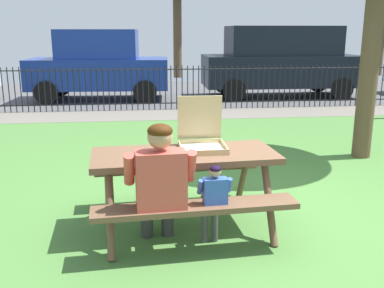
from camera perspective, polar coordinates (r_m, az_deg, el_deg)
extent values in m
cube|color=#497B38|center=(6.13, 5.29, -4.01)|extent=(28.00, 10.64, 0.02)
cube|color=slate|center=(10.56, 0.22, 3.90)|extent=(28.00, 1.40, 0.01)
cube|color=#515154|center=(14.44, -1.63, 6.72)|extent=(28.00, 6.50, 0.01)
cube|color=brown|center=(4.30, -0.97, -1.51)|extent=(1.85, 0.88, 0.06)
cube|color=brown|center=(3.84, 0.52, -8.24)|extent=(1.81, 0.40, 0.05)
cube|color=brown|center=(4.95, -2.09, -2.98)|extent=(1.81, 0.40, 0.05)
cylinder|color=brown|center=(3.98, -10.61, -8.95)|extent=(0.10, 0.44, 0.74)
cylinder|color=brown|center=(4.76, -10.62, -5.04)|extent=(0.10, 0.44, 0.74)
cylinder|color=brown|center=(4.22, 10.00, -7.54)|extent=(0.10, 0.44, 0.74)
cylinder|color=brown|center=(4.96, 6.72, -4.07)|extent=(0.10, 0.44, 0.74)
cube|color=tan|center=(4.39, 1.39, -0.68)|extent=(0.46, 0.46, 0.01)
cube|color=silver|center=(4.39, 1.39, -0.59)|extent=(0.42, 0.42, 0.00)
cube|color=tan|center=(4.17, 1.80, -1.10)|extent=(0.46, 0.01, 0.04)
cube|color=tan|center=(4.60, 1.01, 0.38)|extent=(0.46, 0.01, 0.04)
cube|color=tan|center=(4.36, -1.51, -0.41)|extent=(0.01, 0.46, 0.04)
cube|color=tan|center=(4.42, 4.25, -0.24)|extent=(0.01, 0.46, 0.04)
cube|color=tan|center=(4.56, 1.00, 3.48)|extent=(0.46, 0.06, 0.46)
cylinder|color=#373737|center=(4.26, -5.92, -9.16)|extent=(0.12, 0.12, 0.44)
cylinder|color=#373737|center=(3.97, -5.77, -7.05)|extent=(0.18, 0.43, 0.15)
cylinder|color=#373737|center=(4.28, -3.21, -9.00)|extent=(0.12, 0.12, 0.44)
cylinder|color=#373737|center=(3.99, -2.88, -6.89)|extent=(0.18, 0.43, 0.15)
cube|color=#CC4C3F|center=(3.70, -4.04, -4.83)|extent=(0.43, 0.25, 0.52)
cylinder|color=#CC4C3F|center=(3.70, -8.16, -3.25)|extent=(0.10, 0.21, 0.31)
cylinder|color=#CC4C3F|center=(3.75, -0.20, -2.86)|extent=(0.10, 0.21, 0.31)
sphere|color=tan|center=(3.62, -4.18, 0.97)|extent=(0.21, 0.21, 0.21)
ellipsoid|color=#3F2109|center=(3.60, -4.18, 1.71)|extent=(0.21, 0.20, 0.12)
cylinder|color=#484848|center=(4.13, 1.63, -9.86)|extent=(0.06, 0.06, 0.44)
cylinder|color=#484848|center=(3.95, 1.97, -7.35)|extent=(0.09, 0.21, 0.07)
cylinder|color=#484848|center=(4.15, 2.98, -9.75)|extent=(0.06, 0.06, 0.44)
cylinder|color=#484848|center=(3.97, 3.37, -7.25)|extent=(0.09, 0.21, 0.07)
cube|color=#3359B2|center=(3.82, 3.04, -6.29)|extent=(0.21, 0.12, 0.26)
cylinder|color=#3359B2|center=(3.80, 1.08, -5.57)|extent=(0.05, 0.11, 0.15)
cylinder|color=#3359B2|center=(3.86, 4.82, -5.32)|extent=(0.05, 0.11, 0.15)
sphere|color=tan|center=(3.77, 3.04, -3.58)|extent=(0.10, 0.10, 0.10)
ellipsoid|color=black|center=(3.76, 3.06, -3.25)|extent=(0.10, 0.10, 0.06)
cylinder|color=black|center=(11.11, -0.21, 9.70)|extent=(21.87, 0.03, 0.03)
cylinder|color=black|center=(11.22, -0.20, 5.39)|extent=(21.87, 0.03, 0.03)
cylinder|color=black|center=(11.59, -23.37, 6.43)|extent=(0.02, 0.02, 1.10)
cylinder|color=black|center=(11.55, -22.70, 6.47)|extent=(0.02, 0.02, 1.10)
cylinder|color=black|center=(11.51, -22.03, 6.51)|extent=(0.02, 0.02, 1.10)
cylinder|color=black|center=(11.47, -21.35, 6.55)|extent=(0.02, 0.02, 1.10)
cylinder|color=black|center=(11.44, -20.67, 6.59)|extent=(0.02, 0.02, 1.10)
cylinder|color=black|center=(11.41, -19.98, 6.63)|extent=(0.02, 0.02, 1.10)
cylinder|color=black|center=(11.37, -19.29, 6.67)|extent=(0.02, 0.02, 1.10)
cylinder|color=black|center=(11.34, -18.59, 6.71)|extent=(0.02, 0.02, 1.10)
cylinder|color=black|center=(11.32, -17.90, 6.75)|extent=(0.02, 0.02, 1.10)
cylinder|color=black|center=(11.29, -17.19, 6.78)|extent=(0.02, 0.02, 1.10)
cylinder|color=black|center=(11.26, -16.49, 6.82)|extent=(0.02, 0.02, 1.10)
cylinder|color=black|center=(11.24, -15.78, 6.85)|extent=(0.02, 0.02, 1.10)
cylinder|color=black|center=(11.22, -15.07, 6.89)|extent=(0.02, 0.02, 1.10)
cylinder|color=black|center=(11.20, -14.36, 6.92)|extent=(0.02, 0.02, 1.10)
cylinder|color=black|center=(11.18, -13.64, 6.95)|extent=(0.02, 0.02, 1.10)
cylinder|color=black|center=(11.16, -12.92, 6.98)|extent=(0.02, 0.02, 1.10)
cylinder|color=black|center=(11.15, -12.20, 7.01)|extent=(0.02, 0.02, 1.10)
cylinder|color=black|center=(11.14, -11.48, 7.04)|extent=(0.02, 0.02, 1.10)
cylinder|color=black|center=(11.13, -10.75, 7.07)|extent=(0.02, 0.02, 1.10)
cylinder|color=black|center=(11.12, -10.03, 7.09)|extent=(0.02, 0.02, 1.10)
cylinder|color=black|center=(11.11, -9.30, 7.12)|extent=(0.02, 0.02, 1.10)
cylinder|color=black|center=(11.10, -8.57, 7.14)|extent=(0.02, 0.02, 1.10)
cylinder|color=black|center=(11.10, -7.84, 7.17)|extent=(0.02, 0.02, 1.10)
cylinder|color=black|center=(11.10, -7.11, 7.19)|extent=(0.02, 0.02, 1.10)
cylinder|color=black|center=(11.10, -6.38, 7.21)|extent=(0.02, 0.02, 1.10)
cylinder|color=black|center=(11.10, -5.65, 7.23)|extent=(0.02, 0.02, 1.10)
cylinder|color=black|center=(11.10, -4.93, 7.25)|extent=(0.02, 0.02, 1.10)
cylinder|color=black|center=(11.10, -4.20, 7.26)|extent=(0.02, 0.02, 1.10)
cylinder|color=black|center=(11.11, -3.47, 7.28)|extent=(0.02, 0.02, 1.10)
cylinder|color=black|center=(11.12, -2.74, 7.30)|extent=(0.02, 0.02, 1.10)
cylinder|color=black|center=(11.13, -2.01, 7.31)|extent=(0.02, 0.02, 1.10)
cylinder|color=black|center=(11.14, -1.29, 7.32)|extent=(0.02, 0.02, 1.10)
cylinder|color=black|center=(11.15, -0.57, 7.33)|extent=(0.02, 0.02, 1.10)
cylinder|color=black|center=(11.17, 0.15, 7.34)|extent=(0.02, 0.02, 1.10)
cylinder|color=black|center=(11.19, 0.87, 7.35)|extent=(0.02, 0.02, 1.10)
cylinder|color=black|center=(11.21, 1.59, 7.36)|extent=(0.02, 0.02, 1.10)
cylinder|color=black|center=(11.23, 2.31, 7.37)|extent=(0.02, 0.02, 1.10)
cylinder|color=black|center=(11.25, 3.02, 7.37)|extent=(0.02, 0.02, 1.10)
cylinder|color=black|center=(11.27, 3.73, 7.38)|extent=(0.02, 0.02, 1.10)
cylinder|color=black|center=(11.30, 4.43, 7.38)|extent=(0.02, 0.02, 1.10)
cylinder|color=black|center=(11.32, 5.13, 7.38)|extent=(0.02, 0.02, 1.10)
cylinder|color=black|center=(11.35, 5.83, 7.39)|extent=(0.02, 0.02, 1.10)
cylinder|color=black|center=(11.38, 6.53, 7.39)|extent=(0.02, 0.02, 1.10)
cylinder|color=black|center=(11.42, 7.22, 7.38)|extent=(0.02, 0.02, 1.10)
cylinder|color=black|center=(11.45, 7.91, 7.38)|extent=(0.02, 0.02, 1.10)
cylinder|color=black|center=(11.49, 8.59, 7.38)|extent=(0.02, 0.02, 1.10)
cylinder|color=black|center=(11.52, 9.27, 7.38)|extent=(0.02, 0.02, 1.10)
cylinder|color=black|center=(11.56, 9.95, 7.37)|extent=(0.02, 0.02, 1.10)
cylinder|color=black|center=(11.60, 10.62, 7.36)|extent=(0.02, 0.02, 1.10)
cylinder|color=black|center=(11.64, 11.28, 7.36)|extent=(0.02, 0.02, 1.10)
cylinder|color=black|center=(11.69, 11.94, 7.35)|extent=(0.02, 0.02, 1.10)
cylinder|color=black|center=(11.73, 12.60, 7.34)|extent=(0.02, 0.02, 1.10)
cylinder|color=black|center=(11.78, 13.25, 7.33)|extent=(0.02, 0.02, 1.10)
cylinder|color=black|center=(11.83, 13.89, 7.32)|extent=(0.02, 0.02, 1.10)
cylinder|color=black|center=(11.87, 14.53, 7.31)|extent=(0.02, 0.02, 1.10)
cylinder|color=black|center=(11.93, 15.17, 7.30)|extent=(0.02, 0.02, 1.10)
cylinder|color=black|center=(11.98, 15.80, 7.28)|extent=(0.02, 0.02, 1.10)
cylinder|color=black|center=(12.03, 16.42, 7.27)|extent=(0.02, 0.02, 1.10)
cylinder|color=black|center=(12.09, 17.04, 7.26)|extent=(0.02, 0.02, 1.10)
cylinder|color=black|center=(12.14, 17.65, 7.24)|extent=(0.02, 0.02, 1.10)
cylinder|color=black|center=(12.20, 18.26, 7.23)|extent=(0.02, 0.02, 1.10)
cylinder|color=black|center=(12.26, 18.86, 7.21)|extent=(0.02, 0.02, 1.10)
cylinder|color=black|center=(12.32, 19.45, 7.19)|extent=(0.02, 0.02, 1.10)
cylinder|color=black|center=(12.38, 20.04, 7.17)|extent=(0.02, 0.02, 1.10)
cylinder|color=black|center=(12.44, 20.62, 7.16)|extent=(0.02, 0.02, 1.10)
cylinder|color=black|center=(12.51, 21.20, 7.14)|extent=(0.02, 0.02, 1.10)
cylinder|color=black|center=(12.57, 21.77, 7.12)|extent=(0.02, 0.02, 1.10)
cylinder|color=black|center=(12.64, 22.34, 7.10)|extent=(0.02, 0.02, 1.10)
cylinder|color=black|center=(12.71, 22.90, 7.08)|extent=(0.02, 0.02, 1.10)
cylinder|color=black|center=(12.78, 23.45, 7.06)|extent=(0.02, 0.02, 1.10)
cylinder|color=brown|center=(7.23, 22.05, 9.47)|extent=(0.28, 0.28, 2.85)
cube|color=navy|center=(13.04, -11.92, 8.98)|extent=(3.99, 1.92, 0.84)
cube|color=navy|center=(12.99, -12.11, 12.58)|extent=(2.28, 1.63, 0.80)
cube|color=#262D38|center=(12.90, -8.89, 12.72)|extent=(0.12, 1.46, 0.68)
cylinder|color=black|center=(12.11, -6.13, 6.72)|extent=(0.64, 0.14, 0.64)
cylinder|color=black|center=(13.81, -5.82, 7.67)|extent=(0.64, 0.14, 0.64)
cylinder|color=black|center=(12.51, -18.43, 6.31)|extent=(0.64, 0.14, 0.64)
cylinder|color=black|center=(14.17, -16.69, 7.31)|extent=(0.64, 0.14, 0.64)
cube|color=black|center=(13.63, 11.40, 9.36)|extent=(4.64, 1.93, 0.90)
cube|color=black|center=(13.58, 11.59, 13.01)|extent=(3.23, 1.68, 0.84)
cube|color=#262D38|center=(13.91, 15.80, 12.80)|extent=(0.07, 1.56, 0.71)
cylinder|color=black|center=(13.36, 18.92, 6.74)|extent=(0.64, 0.12, 0.64)
cylinder|color=black|center=(15.04, 16.08, 7.73)|extent=(0.64, 0.12, 0.64)
cylinder|color=black|center=(12.41, 5.53, 6.92)|extent=(0.64, 0.12, 0.64)
cylinder|color=black|center=(14.21, 4.13, 7.89)|extent=(0.64, 0.12, 0.64)
cylinder|color=brown|center=(19.13, -1.90, 13.92)|extent=(0.36, 0.36, 3.53)
cylinder|color=brown|center=(21.82, 23.18, 12.70)|extent=(0.50, 0.50, 3.41)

